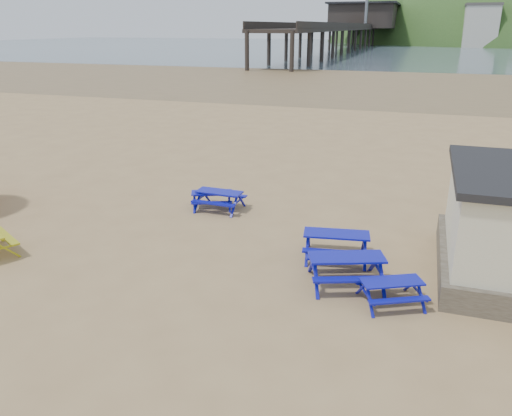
% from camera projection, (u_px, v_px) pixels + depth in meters
% --- Properties ---
extents(ground, '(400.00, 400.00, 0.00)m').
position_uv_depth(ground, '(216.00, 249.00, 16.13)').
color(ground, tan).
rests_on(ground, ground).
extents(wet_sand, '(400.00, 400.00, 0.00)m').
position_uv_depth(wet_sand, '(378.00, 81.00, 65.15)').
color(wet_sand, olive).
rests_on(wet_sand, ground).
extents(sea, '(400.00, 400.00, 0.00)m').
position_uv_depth(sea, '(411.00, 47.00, 167.66)').
color(sea, '#42525E').
rests_on(sea, ground).
extents(picnic_table_blue_a, '(1.95, 1.79, 0.66)m').
position_uv_depth(picnic_table_blue_a, '(212.00, 200.00, 19.70)').
color(picnic_table_blue_a, '#081EA7').
rests_on(picnic_table_blue_a, ground).
extents(picnic_table_blue_b, '(1.84, 1.51, 0.75)m').
position_uv_depth(picnic_table_blue_b, '(220.00, 200.00, 19.51)').
color(picnic_table_blue_b, '#081EA7').
rests_on(picnic_table_blue_b, ground).
extents(picnic_table_blue_c, '(2.23, 1.91, 0.84)m').
position_uv_depth(picnic_table_blue_c, '(336.00, 246.00, 15.38)').
color(picnic_table_blue_c, '#081EA7').
rests_on(picnic_table_blue_c, ground).
extents(picnic_table_blue_e, '(2.51, 2.27, 0.86)m').
position_uv_depth(picnic_table_blue_e, '(346.00, 270.00, 13.79)').
color(picnic_table_blue_e, '#081EA7').
rests_on(picnic_table_blue_e, ground).
extents(picnic_table_blue_f, '(1.98, 1.84, 0.66)m').
position_uv_depth(picnic_table_blue_f, '(391.00, 292.00, 12.87)').
color(picnic_table_blue_f, '#081EA7').
rests_on(picnic_table_blue_f, ground).
extents(pier, '(24.00, 220.00, 39.29)m').
position_uv_depth(pier, '(361.00, 30.00, 178.44)').
color(pier, black).
rests_on(pier, ground).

